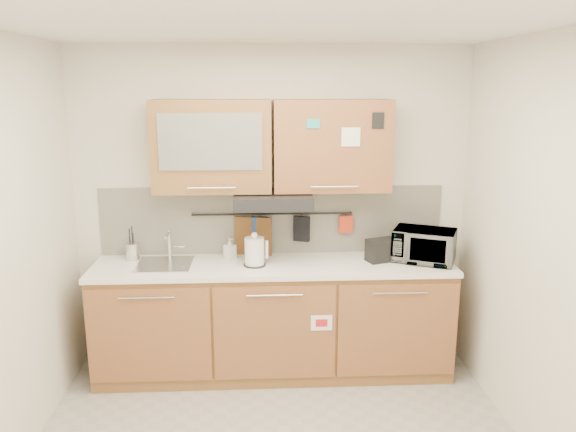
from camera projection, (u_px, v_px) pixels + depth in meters
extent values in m
plane|color=white|center=(278.00, 22.00, 2.86)|extent=(3.20, 3.20, 0.00)
plane|color=silver|center=(272.00, 208.00, 4.62)|extent=(3.20, 0.00, 3.20)
plane|color=silver|center=(555.00, 260.00, 3.24)|extent=(0.00, 3.00, 3.00)
cube|color=olive|center=(274.00, 320.00, 4.52)|extent=(2.80, 0.60, 0.88)
cube|color=black|center=(274.00, 364.00, 4.61)|extent=(2.80, 0.54, 0.10)
cube|color=#9F6038|center=(149.00, 336.00, 4.16)|extent=(0.91, 0.02, 0.74)
cylinder|color=silver|center=(146.00, 298.00, 4.07)|extent=(0.41, 0.01, 0.01)
cube|color=#9F6038|center=(275.00, 333.00, 4.21)|extent=(0.91, 0.02, 0.74)
cylinder|color=silver|center=(275.00, 295.00, 4.12)|extent=(0.41, 0.01, 0.01)
cube|color=#9F6038|center=(398.00, 330.00, 4.26)|extent=(0.91, 0.02, 0.74)
cylinder|color=silver|center=(400.00, 293.00, 4.16)|extent=(0.41, 0.01, 0.01)
cube|color=white|center=(273.00, 266.00, 4.41)|extent=(2.82, 0.62, 0.04)
cube|color=silver|center=(272.00, 220.00, 4.63)|extent=(2.80, 0.02, 0.56)
cube|color=olive|center=(212.00, 146.00, 4.30)|extent=(0.90, 0.35, 0.70)
cube|color=silver|center=(210.00, 142.00, 4.11)|extent=(0.76, 0.02, 0.42)
cube|color=#9F6038|center=(331.00, 145.00, 4.35)|extent=(0.90, 0.35, 0.70)
cube|color=white|center=(351.00, 137.00, 4.16)|extent=(0.14, 0.00, 0.14)
cube|color=black|center=(273.00, 200.00, 4.35)|extent=(0.60, 0.46, 0.10)
cube|color=silver|center=(164.00, 265.00, 4.37)|extent=(0.42, 0.40, 0.03)
cylinder|color=silver|center=(169.00, 244.00, 4.50)|extent=(0.03, 0.03, 0.24)
cylinder|color=silver|center=(167.00, 235.00, 4.40)|extent=(0.02, 0.18, 0.02)
cylinder|color=black|center=(272.00, 214.00, 4.58)|extent=(1.30, 0.02, 0.02)
cylinder|color=silver|center=(133.00, 251.00, 4.49)|extent=(0.11, 0.11, 0.14)
cylinder|color=black|center=(130.00, 244.00, 4.48)|extent=(0.01, 0.01, 0.25)
cylinder|color=black|center=(134.00, 246.00, 4.47)|extent=(0.01, 0.01, 0.23)
cylinder|color=black|center=(133.00, 243.00, 4.49)|extent=(0.01, 0.01, 0.27)
cylinder|color=black|center=(130.00, 248.00, 4.46)|extent=(0.01, 0.01, 0.20)
cylinder|color=silver|center=(255.00, 252.00, 4.33)|extent=(0.19, 0.19, 0.22)
sphere|color=silver|center=(254.00, 235.00, 4.30)|extent=(0.05, 0.05, 0.05)
cube|color=silver|center=(266.00, 249.00, 4.36)|extent=(0.03, 0.03, 0.14)
cylinder|color=black|center=(255.00, 265.00, 4.35)|extent=(0.17, 0.17, 0.01)
cube|color=black|center=(382.00, 250.00, 4.45)|extent=(0.27, 0.21, 0.18)
cube|color=black|center=(377.00, 241.00, 4.42)|extent=(0.10, 0.12, 0.01)
cube|color=black|center=(387.00, 240.00, 4.45)|extent=(0.10, 0.12, 0.01)
imported|color=#999999|center=(424.00, 245.00, 4.43)|extent=(0.56, 0.48, 0.26)
imported|color=#999999|center=(230.00, 248.00, 4.52)|extent=(0.11, 0.11, 0.17)
cube|color=brown|center=(253.00, 240.00, 4.60)|extent=(0.31, 0.09, 0.38)
cube|color=navy|center=(260.00, 230.00, 4.59)|extent=(0.13, 0.04, 0.22)
cube|color=black|center=(302.00, 229.00, 4.60)|extent=(0.14, 0.08, 0.21)
cube|color=red|center=(346.00, 224.00, 4.61)|extent=(0.12, 0.03, 0.14)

